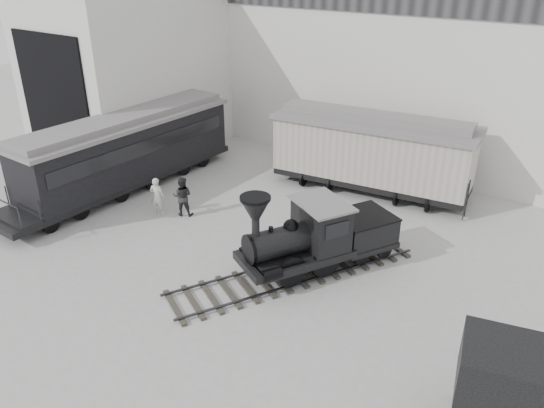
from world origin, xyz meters
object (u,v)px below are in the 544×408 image
Objects in this scene: locomotive at (312,240)px; visitor_b at (182,196)px; boxcar at (372,151)px; visitor_a at (157,196)px; passenger_coach at (127,151)px; coal_hopper at (510,380)px.

visitor_b is (-7.06, 0.59, -0.34)m from locomotive.
locomotive is 7.98m from boxcar.
visitor_a is 1.14m from visitor_b.
passenger_coach is (-9.97, -6.45, -0.16)m from boxcar.
passenger_coach is at bearing -45.44° from visitor_a.
passenger_coach is 7.30× the size of visitor_a.
locomotive is at bearing -86.66° from boxcar.
passenger_coach is at bearing -158.72° from locomotive.
passenger_coach is at bearing 152.27° from coal_hopper.
locomotive is 5.20× the size of visitor_b.
locomotive reaches higher than coal_hopper.
passenger_coach reaches higher than visitor_a.
boxcar is at bearing 128.18° from locomotive.
coal_hopper reaches higher than visitor_a.
boxcar is 11.87m from passenger_coach.
visitor_a is 16.05m from coal_hopper.
coal_hopper is (14.65, -4.28, 0.75)m from visitor_b.
boxcar is 14.60m from coal_hopper.
boxcar is at bearing 115.17° from coal_hopper.
visitor_b is (-5.67, -7.22, -1.16)m from boxcar.
passenger_coach is 3.75m from visitor_a.
locomotive is at bearing 157.26° from visitor_a.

